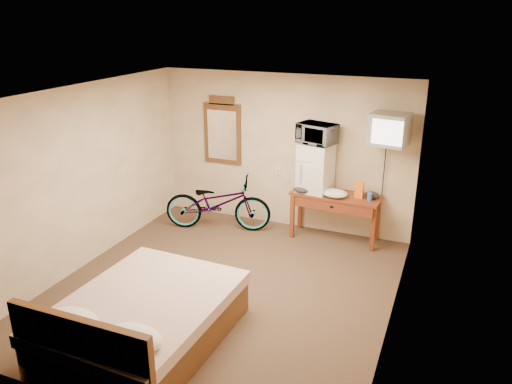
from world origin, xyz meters
TOP-DOWN VIEW (x-y plane):
  - room at (-0.00, 0.00)m, footprint 4.60×4.64m
  - desk at (0.96, 2.00)m, footprint 1.39×0.61m
  - mini_fridge at (0.61, 2.04)m, footprint 0.53×0.51m
  - microwave at (0.61, 2.04)m, footprint 0.64×0.52m
  - snack_bag at (1.31, 2.01)m, footprint 0.13×0.09m
  - blue_cup at (1.48, 1.94)m, footprint 0.07×0.07m
  - cloth_cream at (0.97, 1.90)m, footprint 0.38×0.30m
  - cloth_dark_a at (0.47, 1.90)m, footprint 0.30×0.22m
  - cloth_dark_b at (1.50, 2.07)m, footprint 0.21×0.17m
  - crt_television at (1.67, 2.02)m, footprint 0.58×0.63m
  - wall_mirror at (-1.07, 2.27)m, footprint 0.67×0.04m
  - bicycle at (-0.90, 1.69)m, footprint 1.83×1.05m
  - bed at (-0.30, -1.37)m, footprint 1.62×2.11m

SIDE VIEW (x-z plane):
  - bed at x=-0.30m, z-range -0.16..0.74m
  - bicycle at x=-0.90m, z-range 0.00..0.91m
  - desk at x=0.96m, z-range 0.26..1.01m
  - cloth_dark_b at x=1.50m, z-range 0.75..0.85m
  - cloth_dark_a at x=0.47m, z-range 0.75..0.86m
  - cloth_cream at x=0.97m, z-range 0.75..0.87m
  - blue_cup at x=1.48m, z-range 0.75..0.87m
  - snack_bag at x=1.31m, z-range 0.75..1.00m
  - mini_fridge at x=0.61m, z-range 0.75..1.51m
  - room at x=0.00m, z-range 0.00..2.50m
  - wall_mirror at x=-1.07m, z-range 0.94..2.07m
  - microwave at x=0.61m, z-range 1.51..1.82m
  - crt_television at x=1.67m, z-range 1.60..2.05m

